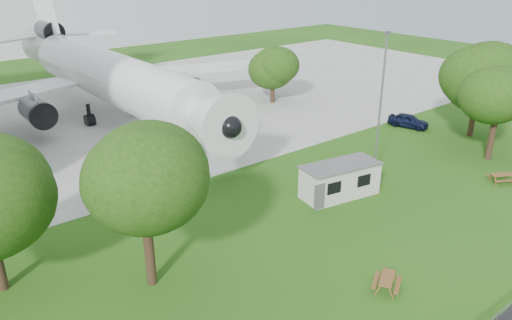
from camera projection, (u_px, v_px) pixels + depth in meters
ground at (368, 242)px, 32.62m from camera, size 160.00×160.00×0.00m
concrete_apron at (120, 111)px, 60.02m from camera, size 120.00×46.00×0.03m
airliner at (106, 73)px, 55.31m from camera, size 46.36×47.73×17.69m
site_cabin at (340, 180)px, 38.46m from camera, size 6.94×3.77×2.62m
picnic_west at (386, 289)px, 28.04m from camera, size 2.30×2.18×0.76m
picnic_east at (500, 183)px, 41.13m from camera, size 2.30×2.18×0.76m
lamp_mast at (380, 110)px, 39.56m from camera, size 0.16×0.16×12.00m
tree_west_small at (143, 182)px, 26.12m from camera, size 7.20×7.20×9.99m
tree_east_front at (500, 95)px, 43.68m from camera, size 6.25×6.25×9.19m
tree_east_back at (479, 78)px, 49.54m from camera, size 7.89×7.89×9.99m
tree_far_apron at (273, 68)px, 61.89m from camera, size 6.29×6.29×7.58m
car_ne_hatch at (408, 121)px, 54.11m from camera, size 2.89×4.62×1.47m
car_apron_van at (127, 188)px, 38.55m from camera, size 4.95×2.11×1.42m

